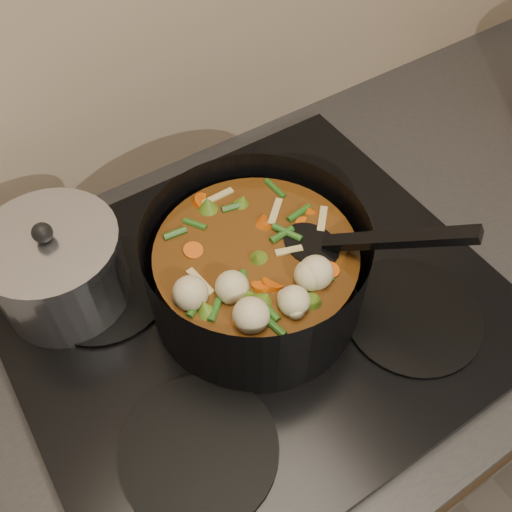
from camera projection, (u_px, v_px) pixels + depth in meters
counter at (256, 433)px, 1.13m from camera, size 2.64×0.64×0.91m
stovetop at (255, 306)px, 0.76m from camera, size 0.62×0.54×0.03m
stockpot at (256, 271)px, 0.71m from camera, size 0.35×0.35×0.20m
saucepan at (59, 268)px, 0.72m from camera, size 0.17×0.17×0.14m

